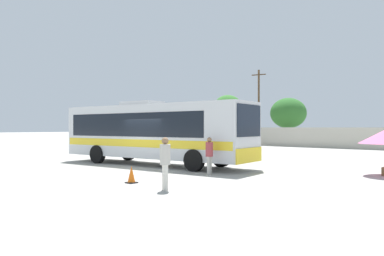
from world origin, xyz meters
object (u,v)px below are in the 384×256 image
passenger_waiting_on_apron (165,160)px  parked_car_leftmost_red (194,138)px  vendor_umbrella_secondary_red (127,130)px  attendant_by_bus_door (209,154)px  roadside_tree_midleft (288,113)px  utility_pole_far (259,106)px  parked_car_second_white (235,139)px  traffic_cone_on_apron (131,175)px  roadside_tree_left (228,107)px  coach_bus_silver_yellow (152,131)px

passenger_waiting_on_apron → parked_car_leftmost_red: passenger_waiting_on_apron is taller
vendor_umbrella_secondary_red → parked_car_leftmost_red: vendor_umbrella_secondary_red is taller
attendant_by_bus_door → passenger_waiting_on_apron: bearing=-69.3°
parked_car_leftmost_red → roadside_tree_midleft: 12.05m
attendant_by_bus_door → roadside_tree_midleft: roadside_tree_midleft is taller
attendant_by_bus_door → passenger_waiting_on_apron: size_ratio=0.94×
vendor_umbrella_secondary_red → utility_pole_far: size_ratio=0.24×
roadside_tree_midleft → passenger_waiting_on_apron: bearing=-68.2°
attendant_by_bus_door → vendor_umbrella_secondary_red: size_ratio=0.74×
vendor_umbrella_secondary_red → roadside_tree_midleft: bearing=89.0°
parked_car_second_white → traffic_cone_on_apron: bearing=-62.0°
parked_car_leftmost_red → vendor_umbrella_secondary_red: bearing=-64.0°
roadside_tree_midleft → parked_car_leftmost_red: bearing=-136.0°
parked_car_second_white → traffic_cone_on_apron: (13.01, -24.42, -0.47)m
passenger_waiting_on_apron → vendor_umbrella_secondary_red: (-13.75, 8.96, 0.89)m
roadside_tree_left → attendant_by_bus_door: bearing=-54.2°
utility_pole_far → traffic_cone_on_apron: size_ratio=14.42×
roadside_tree_midleft → roadside_tree_left: bearing=-175.9°
parked_car_leftmost_red → roadside_tree_left: (-0.46, 7.47, 4.12)m
passenger_waiting_on_apron → vendor_umbrella_secondary_red: 16.44m
parked_car_second_white → roadside_tree_left: roadside_tree_left is taller
parked_car_leftmost_red → traffic_cone_on_apron: bearing=-51.9°
passenger_waiting_on_apron → vendor_umbrella_secondary_red: size_ratio=0.79×
parked_car_second_white → roadside_tree_midleft: roadside_tree_midleft is taller
coach_bus_silver_yellow → parked_car_leftmost_red: 25.06m
parked_car_second_white → utility_pole_far: size_ratio=0.44×
vendor_umbrella_secondary_red → roadside_tree_midleft: roadside_tree_midleft is taller
coach_bus_silver_yellow → parked_car_second_white: 21.17m
parked_car_second_white → attendant_by_bus_door: bearing=-56.6°
attendant_by_bus_door → traffic_cone_on_apron: 3.96m
roadside_tree_left → parked_car_second_white: bearing=-48.7°
vendor_umbrella_secondary_red → passenger_waiting_on_apron: bearing=-33.1°
passenger_waiting_on_apron → parked_car_leftmost_red: 33.32m
roadside_tree_midleft → attendant_by_bus_door: bearing=-68.1°
attendant_by_bus_door → utility_pole_far: utility_pole_far is taller
passenger_waiting_on_apron → utility_pole_far: utility_pole_far is taller
parked_car_second_white → utility_pole_far: 7.68m
passenger_waiting_on_apron → utility_pole_far: (-16.14, 31.11, 3.82)m
passenger_waiting_on_apron → parked_car_leftmost_red: (-21.71, 25.28, -0.21)m
coach_bus_silver_yellow → parked_car_second_white: bearing=113.4°
coach_bus_silver_yellow → roadside_tree_left: bearing=119.4°
parked_car_leftmost_red → roadside_tree_midleft: size_ratio=0.79×
coach_bus_silver_yellow → roadside_tree_midleft: bearing=103.3°
roadside_tree_midleft → vendor_umbrella_secondary_red: bearing=-91.0°
roadside_tree_left → passenger_waiting_on_apron: bearing=-55.9°
parked_car_second_white → roadside_tree_midleft: (1.75, 8.72, 3.07)m
parked_car_second_white → roadside_tree_left: size_ratio=0.62×
coach_bus_silver_yellow → utility_pole_far: (-9.47, 25.85, 2.92)m
passenger_waiting_on_apron → traffic_cone_on_apron: 2.19m
parked_car_leftmost_red → roadside_tree_left: size_ratio=0.69×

